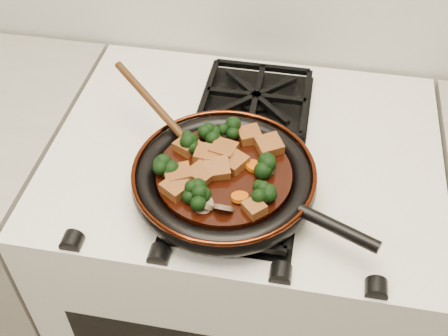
# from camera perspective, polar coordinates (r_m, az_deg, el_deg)

# --- Properties ---
(stove) EXTENTS (0.76, 0.60, 0.90)m
(stove) POSITION_cam_1_polar(r_m,az_deg,el_deg) (1.45, 1.71, -10.97)
(stove) COLOR white
(stove) RESTS_ON ground
(burner_grate_front) EXTENTS (0.23, 0.23, 0.03)m
(burner_grate_front) POSITION_cam_1_polar(r_m,az_deg,el_deg) (1.00, 0.98, -2.97)
(burner_grate_front) COLOR black
(burner_grate_front) RESTS_ON stove
(burner_grate_back) EXTENTS (0.23, 0.23, 0.03)m
(burner_grate_back) POSITION_cam_1_polar(r_m,az_deg,el_deg) (1.20, 3.27, 6.99)
(burner_grate_back) COLOR black
(burner_grate_back) RESTS_ON stove
(skillet) EXTENTS (0.43, 0.33, 0.05)m
(skillet) POSITION_cam_1_polar(r_m,az_deg,el_deg) (0.99, 0.11, -1.11)
(skillet) COLOR black
(skillet) RESTS_ON burner_grate_front
(braising_sauce) EXTENTS (0.24, 0.24, 0.02)m
(braising_sauce) POSITION_cam_1_polar(r_m,az_deg,el_deg) (0.98, -0.00, -0.85)
(braising_sauce) COLOR black
(braising_sauce) RESTS_ON skillet
(tofu_cube_0) EXTENTS (0.06, 0.05, 0.03)m
(tofu_cube_0) POSITION_cam_1_polar(r_m,az_deg,el_deg) (0.96, -4.64, -0.80)
(tofu_cube_0) COLOR brown
(tofu_cube_0) RESTS_ON braising_sauce
(tofu_cube_1) EXTENTS (0.05, 0.05, 0.03)m
(tofu_cube_1) POSITION_cam_1_polar(r_m,az_deg,el_deg) (1.03, 2.61, 3.34)
(tofu_cube_1) COLOR brown
(tofu_cube_1) RESTS_ON braising_sauce
(tofu_cube_2) EXTENTS (0.05, 0.05, 0.03)m
(tofu_cube_2) POSITION_cam_1_polar(r_m,az_deg,el_deg) (1.00, -0.07, 1.73)
(tofu_cube_2) COLOR brown
(tofu_cube_2) RESTS_ON braising_sauce
(tofu_cube_3) EXTENTS (0.05, 0.05, 0.03)m
(tofu_cube_3) POSITION_cam_1_polar(r_m,az_deg,el_deg) (0.99, -1.72, 1.21)
(tofu_cube_3) COLOR brown
(tofu_cube_3) RESTS_ON braising_sauce
(tofu_cube_4) EXTENTS (0.06, 0.06, 0.03)m
(tofu_cube_4) POSITION_cam_1_polar(r_m,az_deg,el_deg) (0.96, -2.38, -0.74)
(tofu_cube_4) COLOR brown
(tofu_cube_4) RESTS_ON braising_sauce
(tofu_cube_5) EXTENTS (0.06, 0.06, 0.02)m
(tofu_cube_5) POSITION_cam_1_polar(r_m,az_deg,el_deg) (0.94, -4.85, -2.02)
(tofu_cube_5) COLOR brown
(tofu_cube_5) RESTS_ON braising_sauce
(tofu_cube_6) EXTENTS (0.05, 0.04, 0.03)m
(tofu_cube_6) POSITION_cam_1_polar(r_m,az_deg,el_deg) (0.99, -1.36, 1.19)
(tofu_cube_6) COLOR brown
(tofu_cube_6) RESTS_ON braising_sauce
(tofu_cube_7) EXTENTS (0.05, 0.05, 0.03)m
(tofu_cube_7) POSITION_cam_1_polar(r_m,az_deg,el_deg) (0.97, -0.69, -0.15)
(tofu_cube_7) COLOR brown
(tofu_cube_7) RESTS_ON braising_sauce
(tofu_cube_8) EXTENTS (0.05, 0.05, 0.02)m
(tofu_cube_8) POSITION_cam_1_polar(r_m,az_deg,el_deg) (0.91, 3.10, -4.09)
(tofu_cube_8) COLOR brown
(tofu_cube_8) RESTS_ON braising_sauce
(tofu_cube_9) EXTENTS (0.06, 0.06, 0.03)m
(tofu_cube_9) POSITION_cam_1_polar(r_m,az_deg,el_deg) (1.01, 4.60, 2.24)
(tofu_cube_9) COLOR brown
(tofu_cube_9) RESTS_ON braising_sauce
(tofu_cube_10) EXTENTS (0.05, 0.05, 0.03)m
(tofu_cube_10) POSITION_cam_1_polar(r_m,az_deg,el_deg) (1.01, -3.83, 2.23)
(tofu_cube_10) COLOR brown
(tofu_cube_10) RESTS_ON braising_sauce
(tofu_cube_11) EXTENTS (0.06, 0.06, 0.03)m
(tofu_cube_11) POSITION_cam_1_polar(r_m,az_deg,el_deg) (0.98, 1.13, 0.55)
(tofu_cube_11) COLOR brown
(tofu_cube_11) RESTS_ON braising_sauce
(broccoli_floret_0) EXTENTS (0.08, 0.08, 0.06)m
(broccoli_floret_0) POSITION_cam_1_polar(r_m,az_deg,el_deg) (0.92, -2.96, -3.66)
(broccoli_floret_0) COLOR black
(broccoli_floret_0) RESTS_ON braising_sauce
(broccoli_floret_1) EXTENTS (0.07, 0.08, 0.06)m
(broccoli_floret_1) POSITION_cam_1_polar(r_m,az_deg,el_deg) (1.03, 0.54, 3.84)
(broccoli_floret_1) COLOR black
(broccoli_floret_1) RESTS_ON braising_sauce
(broccoli_floret_2) EXTENTS (0.08, 0.08, 0.05)m
(broccoli_floret_2) POSITION_cam_1_polar(r_m,az_deg,el_deg) (0.97, -5.84, -0.08)
(broccoli_floret_2) COLOR black
(broccoli_floret_2) RESTS_ON braising_sauce
(broccoli_floret_3) EXTENTS (0.09, 0.08, 0.07)m
(broccoli_floret_3) POSITION_cam_1_polar(r_m,az_deg,el_deg) (1.03, -1.24, 3.18)
(broccoli_floret_3) COLOR black
(broccoli_floret_3) RESTS_ON braising_sauce
(broccoli_floret_4) EXTENTS (0.09, 0.08, 0.06)m
(broccoli_floret_4) POSITION_cam_1_polar(r_m,az_deg,el_deg) (1.02, -3.57, 2.55)
(broccoli_floret_4) COLOR black
(broccoli_floret_4) RESTS_ON braising_sauce
(broccoli_floret_5) EXTENTS (0.08, 0.08, 0.07)m
(broccoli_floret_5) POSITION_cam_1_polar(r_m,az_deg,el_deg) (0.97, 4.81, -0.11)
(broccoli_floret_5) COLOR black
(broccoli_floret_5) RESTS_ON braising_sauce
(broccoli_floret_6) EXTENTS (0.09, 0.09, 0.07)m
(broccoli_floret_6) POSITION_cam_1_polar(r_m,az_deg,el_deg) (0.93, -2.64, -2.52)
(broccoli_floret_6) COLOR black
(broccoli_floret_6) RESTS_ON braising_sauce
(broccoli_floret_7) EXTENTS (0.08, 0.09, 0.07)m
(broccoli_floret_7) POSITION_cam_1_polar(r_m,az_deg,el_deg) (0.93, 4.08, -2.62)
(broccoli_floret_7) COLOR black
(broccoli_floret_7) RESTS_ON braising_sauce
(carrot_coin_0) EXTENTS (0.03, 0.03, 0.01)m
(carrot_coin_0) POSITION_cam_1_polar(r_m,az_deg,el_deg) (0.98, 3.00, 0.20)
(carrot_coin_0) COLOR #B54B05
(carrot_coin_0) RESTS_ON braising_sauce
(carrot_coin_1) EXTENTS (0.03, 0.03, 0.02)m
(carrot_coin_1) POSITION_cam_1_polar(r_m,az_deg,el_deg) (0.97, -4.48, -0.48)
(carrot_coin_1) COLOR #B54B05
(carrot_coin_1) RESTS_ON braising_sauce
(carrot_coin_2) EXTENTS (0.03, 0.03, 0.01)m
(carrot_coin_2) POSITION_cam_1_polar(r_m,az_deg,el_deg) (0.94, -3.65, -2.18)
(carrot_coin_2) COLOR #B54B05
(carrot_coin_2) RESTS_ON braising_sauce
(carrot_coin_3) EXTENTS (0.03, 0.03, 0.02)m
(carrot_coin_3) POSITION_cam_1_polar(r_m,az_deg,el_deg) (0.93, 1.61, -2.97)
(carrot_coin_3) COLOR #B54B05
(carrot_coin_3) RESTS_ON braising_sauce
(mushroom_slice_0) EXTENTS (0.04, 0.04, 0.02)m
(mushroom_slice_0) POSITION_cam_1_polar(r_m,az_deg,el_deg) (0.92, -2.15, -3.69)
(mushroom_slice_0) COLOR brown
(mushroom_slice_0) RESTS_ON braising_sauce
(mushroom_slice_1) EXTENTS (0.04, 0.04, 0.03)m
(mushroom_slice_1) POSITION_cam_1_polar(r_m,az_deg,el_deg) (0.92, -1.95, -3.76)
(mushroom_slice_1) COLOR brown
(mushroom_slice_1) RESTS_ON braising_sauce
(mushroom_slice_2) EXTENTS (0.03, 0.03, 0.03)m
(mushroom_slice_2) POSITION_cam_1_polar(r_m,az_deg,el_deg) (0.91, -0.03, -4.04)
(mushroom_slice_2) COLOR brown
(mushroom_slice_2) RESTS_ON braising_sauce
(wooden_spoon) EXTENTS (0.13, 0.11, 0.23)m
(wooden_spoon) POSITION_cam_1_polar(r_m,az_deg,el_deg) (1.04, -5.59, 4.74)
(wooden_spoon) COLOR #40230D
(wooden_spoon) RESTS_ON braising_sauce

